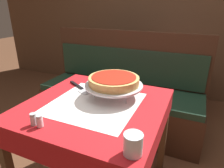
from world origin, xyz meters
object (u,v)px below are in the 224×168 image
water_glass_near (133,144)px  pizza_server (80,88)px  dining_table_front (95,116)px  dining_table_rear (170,61)px  salt_shaker (33,119)px  deep_dish_pizza (114,80)px  booth_bench (120,101)px  condiment_caddy (162,50)px  pepper_shaker (40,121)px  napkin_holder (120,78)px  pizza_pan_stand (114,86)px

water_glass_near → pizza_server: bearing=138.7°
dining_table_front → dining_table_rear: bearing=82.1°
salt_shaker → deep_dish_pizza: bearing=63.4°
booth_bench → water_glass_near: (0.53, -1.21, 0.46)m
pizza_server → water_glass_near: 0.78m
condiment_caddy → salt_shaker: bearing=-99.2°
pepper_shaker → napkin_holder: (0.15, 0.73, 0.01)m
dining_table_front → napkin_holder: (0.02, 0.39, 0.14)m
dining_table_rear → water_glass_near: size_ratio=7.66×
napkin_holder → salt_shaker: bearing=-104.4°
dining_table_front → salt_shaker: 0.41m
water_glass_near → deep_dish_pizza: bearing=121.4°
pizza_pan_stand → booth_bench: bearing=107.9°
water_glass_near → condiment_caddy: condiment_caddy is taller
pizza_pan_stand → napkin_holder: napkin_holder is taller
dining_table_front → pepper_shaker: (-0.13, -0.35, 0.13)m
pizza_pan_stand → condiment_caddy: bearing=87.5°
pizza_server → condiment_caddy: bearing=75.6°
dining_table_front → pizza_pan_stand: 0.24m
booth_bench → salt_shaker: 1.29m
water_glass_near → pizza_pan_stand: bearing=121.4°
booth_bench → water_glass_near: bearing=-66.3°
booth_bench → dining_table_front: bearing=-79.3°
water_glass_near → salt_shaker: bearing=-179.9°
deep_dish_pizza → pepper_shaker: size_ratio=5.24×
deep_dish_pizza → salt_shaker: bearing=-116.6°
booth_bench → salt_shaker: size_ratio=26.49×
dining_table_rear → booth_bench: 0.92m
booth_bench → pizza_pan_stand: (0.23, -0.72, 0.49)m
dining_table_rear → condiment_caddy: condiment_caddy is taller
pizza_server → salt_shaker: (0.05, -0.52, 0.03)m
dining_table_front → water_glass_near: water_glass_near is taller
deep_dish_pizza → napkin_holder: size_ratio=3.36×
pizza_server → napkin_holder: bearing=42.7°
deep_dish_pizza → water_glass_near: size_ratio=3.51×
pizza_pan_stand → pizza_server: size_ratio=1.42×
dining_table_rear → pepper_shaker: (-0.36, -1.98, 0.13)m
pepper_shaker → condiment_caddy: bearing=82.1°
napkin_holder → water_glass_near: bearing=-64.3°
pepper_shaker → deep_dish_pizza: bearing=67.4°
condiment_caddy → pepper_shaker: bearing=-97.9°
water_glass_near → pepper_shaker: water_glass_near is taller
pizza_server → pepper_shaker: 0.52m
dining_table_rear → booth_bench: size_ratio=0.42×
pizza_pan_stand → water_glass_near: 0.57m
pizza_pan_stand → deep_dish_pizza: (0.00, 0.00, 0.04)m
pizza_pan_stand → pizza_server: bearing=174.1°
dining_table_front → deep_dish_pizza: 0.26m
booth_bench → napkin_holder: bearing=-69.5°
deep_dish_pizza → napkin_holder: bearing=102.6°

